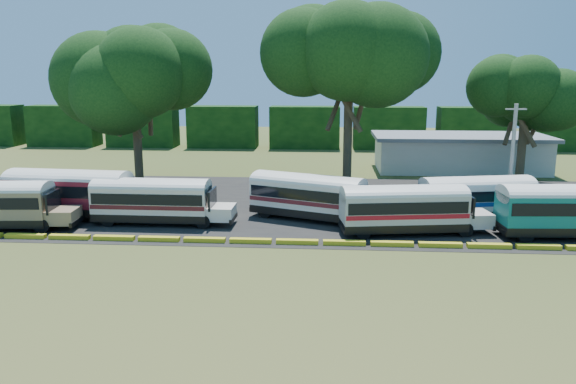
# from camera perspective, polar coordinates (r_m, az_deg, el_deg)

# --- Properties ---
(ground) EXTENTS (160.00, 160.00, 0.00)m
(ground) POSITION_cam_1_polar(r_m,az_deg,el_deg) (35.17, -1.61, -5.75)
(ground) COLOR #2C4416
(ground) RESTS_ON ground
(asphalt_strip) EXTENTS (64.00, 24.00, 0.02)m
(asphalt_strip) POSITION_cam_1_polar(r_m,az_deg,el_deg) (46.63, 1.08, -1.27)
(asphalt_strip) COLOR black
(asphalt_strip) RESTS_ON ground
(curb) EXTENTS (53.70, 0.45, 0.30)m
(curb) POSITION_cam_1_polar(r_m,az_deg,el_deg) (36.07, -1.45, -5.04)
(curb) COLOR yellow
(curb) RESTS_ON ground
(terminal_building) EXTENTS (19.00, 9.00, 4.00)m
(terminal_building) POSITION_cam_1_polar(r_m,az_deg,el_deg) (65.57, 16.99, 3.88)
(terminal_building) COLOR beige
(terminal_building) RESTS_ON ground
(treeline_backdrop) EXTENTS (130.00, 4.00, 6.00)m
(treeline_backdrop) POSITION_cam_1_polar(r_m,az_deg,el_deg) (81.75, 1.73, 6.59)
(treeline_backdrop) COLOR black
(treeline_backdrop) RESTS_ON ground
(bus_red) EXTENTS (11.41, 3.67, 3.69)m
(bus_red) POSITION_cam_1_polar(r_m,az_deg,el_deg) (44.84, -21.08, 0.13)
(bus_red) COLOR black
(bus_red) RESTS_ON ground
(bus_cream_west) EXTENTS (10.20, 2.66, 3.34)m
(bus_cream_west) POSITION_cam_1_polar(r_m,az_deg,el_deg) (41.40, -13.36, -0.63)
(bus_cream_west) COLOR black
(bus_cream_west) RESTS_ON ground
(bus_cream_east) EXTENTS (10.59, 6.27, 3.42)m
(bus_cream_east) POSITION_cam_1_polar(r_m,az_deg,el_deg) (41.47, 2.27, -0.23)
(bus_cream_east) COLOR black
(bus_cream_east) RESTS_ON ground
(bus_white_red) EXTENTS (10.49, 4.04, 3.36)m
(bus_white_red) POSITION_cam_1_polar(r_m,az_deg,el_deg) (38.60, 11.95, -1.46)
(bus_white_red) COLOR black
(bus_white_red) RESTS_ON ground
(bus_white_blue) EXTENTS (10.31, 4.45, 3.29)m
(bus_white_blue) POSITION_cam_1_polar(r_m,az_deg,el_deg) (43.69, 18.86, -0.34)
(bus_white_blue) COLOR black
(bus_white_blue) RESTS_ON ground
(bus_teal) EXTENTS (11.05, 3.36, 3.59)m
(bus_teal) POSITION_cam_1_polar(r_m,az_deg,el_deg) (41.32, 26.94, -1.42)
(bus_teal) COLOR black
(bus_teal) RESTS_ON ground
(tree_west) EXTENTS (11.42, 11.42, 15.00)m
(tree_west) POSITION_cam_1_polar(r_m,az_deg,el_deg) (54.61, -15.41, 11.65)
(tree_west) COLOR #372C1B
(tree_west) RESTS_ON ground
(tree_center) EXTENTS (11.33, 11.33, 16.57)m
(tree_center) POSITION_cam_1_polar(r_m,az_deg,el_deg) (51.26, 6.27, 13.77)
(tree_center) COLOR #372C1B
(tree_center) RESTS_ON ground
(tree_east) EXTENTS (7.89, 7.89, 11.74)m
(tree_east) POSITION_cam_1_polar(r_m,az_deg,el_deg) (58.20, 23.06, 9.15)
(tree_east) COLOR #372C1B
(tree_east) RESTS_ON ground
(utility_pole) EXTENTS (1.60, 0.30, 8.39)m
(utility_pole) POSITION_cam_1_polar(r_m,az_deg,el_deg) (47.66, 21.81, 3.42)
(utility_pole) COLOR gray
(utility_pole) RESTS_ON ground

